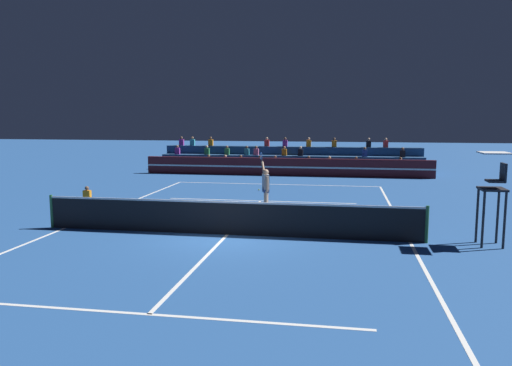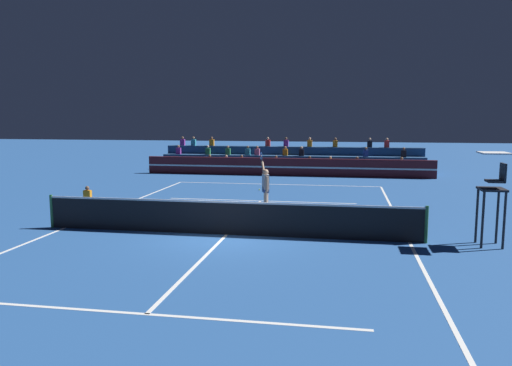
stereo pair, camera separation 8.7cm
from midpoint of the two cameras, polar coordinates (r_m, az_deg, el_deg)
ground_plane at (r=15.65m, az=-3.46°, el=-5.93°), size 120.00×120.00×0.00m
court_lines at (r=15.65m, az=-3.46°, el=-5.91°), size 11.10×23.90×0.01m
tennis_net at (r=15.53m, az=-3.48°, el=-3.97°), size 12.00×0.10×1.10m
sponsor_banner_wall at (r=31.20m, az=3.29°, el=1.84°), size 18.00×0.26×1.10m
bleacher_stand at (r=33.70m, az=3.76°, el=2.44°), size 17.43×2.85×2.28m
umpire_chair at (r=15.52m, az=25.42°, el=-0.32°), size 0.76×0.84×2.67m
ball_kid_courtside at (r=21.57m, az=-18.83°, el=-1.69°), size 0.30×0.36×0.84m
tennis_player at (r=18.75m, az=0.98°, el=-0.61°), size 0.54×1.20×2.36m
tennis_ball at (r=24.97m, az=0.24°, el=-0.77°), size 0.07×0.07×0.07m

